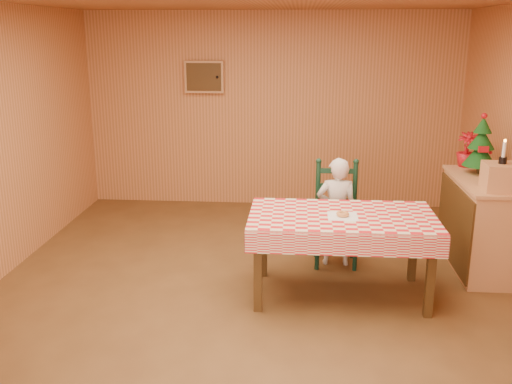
% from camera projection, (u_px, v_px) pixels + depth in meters
% --- Properties ---
extents(ground, '(6.00, 6.00, 0.00)m').
position_uv_depth(ground, '(254.00, 299.00, 5.15)').
color(ground, brown).
rests_on(ground, ground).
extents(cabin_walls, '(5.10, 6.05, 2.65)m').
position_uv_depth(cabin_walls, '(259.00, 89.00, 5.16)').
color(cabin_walls, '#C67D47').
rests_on(cabin_walls, ground).
extents(dining_table, '(1.66, 0.96, 0.77)m').
position_uv_depth(dining_table, '(342.00, 223.00, 5.06)').
color(dining_table, '#492F13').
rests_on(dining_table, ground).
extents(ladder_chair, '(0.44, 0.40, 1.08)m').
position_uv_depth(ladder_chair, '(336.00, 216.00, 5.86)').
color(ladder_chair, black).
rests_on(ladder_chair, ground).
extents(seated_child, '(0.41, 0.27, 1.12)m').
position_uv_depth(seated_child, '(337.00, 212.00, 5.79)').
color(seated_child, silver).
rests_on(seated_child, ground).
extents(napkin, '(0.26, 0.26, 0.00)m').
position_uv_depth(napkin, '(343.00, 216.00, 4.99)').
color(napkin, white).
rests_on(napkin, dining_table).
extents(donut, '(0.12, 0.12, 0.04)m').
position_uv_depth(donut, '(343.00, 214.00, 4.98)').
color(donut, '#D68B4C').
rests_on(donut, napkin).
extents(shelf_unit, '(0.54, 1.24, 0.93)m').
position_uv_depth(shelf_unit, '(480.00, 224.00, 5.72)').
color(shelf_unit, tan).
rests_on(shelf_unit, ground).
extents(crate, '(0.31, 0.31, 0.25)m').
position_uv_depth(crate, '(501.00, 177.00, 5.18)').
color(crate, tan).
rests_on(crate, shelf_unit).
extents(christmas_tree, '(0.34, 0.34, 0.62)m').
position_uv_depth(christmas_tree, '(481.00, 146.00, 5.76)').
color(christmas_tree, '#492F13').
rests_on(christmas_tree, shelf_unit).
extents(flower_arrangement, '(0.26, 0.26, 0.37)m').
position_uv_depth(flower_arrangement, '(467.00, 150.00, 6.07)').
color(flower_arrangement, '#A90F17').
rests_on(flower_arrangement, shelf_unit).
extents(candle_set, '(0.07, 0.07, 0.22)m').
position_uv_depth(candle_set, '(503.00, 157.00, 5.12)').
color(candle_set, black).
rests_on(candle_set, crate).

